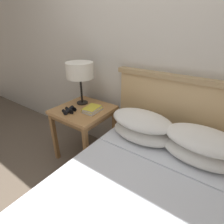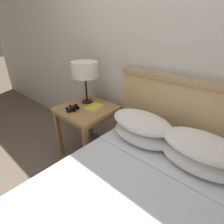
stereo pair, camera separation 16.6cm
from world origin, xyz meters
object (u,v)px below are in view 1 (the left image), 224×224
object	(u,v)px
nightstand	(84,115)
bed	(138,207)
book_on_nightstand	(92,110)
book_stacked_on_top	(92,108)
binoculars_pair	(69,110)
table_lamp	(80,71)

from	to	relation	value
nightstand	bed	bearing A→B (deg)	-26.13
book_on_nightstand	book_stacked_on_top	distance (m)	0.03
binoculars_pair	nightstand	bearing A→B (deg)	68.98
bed	book_stacked_on_top	size ratio (longest dim) A/B	9.10
table_lamp	book_stacked_on_top	world-z (taller)	table_lamp
nightstand	table_lamp	size ratio (longest dim) A/B	1.36
nightstand	book_on_nightstand	size ratio (longest dim) A/B	3.24
bed	table_lamp	bearing A→B (deg)	151.85
bed	table_lamp	xyz separation A→B (m)	(-1.08, 0.58, 0.74)
nightstand	book_stacked_on_top	size ratio (longest dim) A/B	3.19
table_lamp	book_on_nightstand	bearing A→B (deg)	-22.25
book_stacked_on_top	binoculars_pair	world-z (taller)	book_stacked_on_top
book_on_nightstand	binoculars_pair	xyz separation A→B (m)	(-0.19, -0.16, 0.01)
book_on_nightstand	binoculars_pair	distance (m)	0.25
nightstand	binoculars_pair	distance (m)	0.20
table_lamp	binoculars_pair	distance (m)	0.45
table_lamp	binoculars_pair	world-z (taller)	table_lamp
bed	book_on_nightstand	size ratio (longest dim) A/B	9.24
nightstand	table_lamp	distance (m)	0.50
nightstand	book_on_nightstand	xyz separation A→B (m)	(0.13, 0.00, 0.10)
book_stacked_on_top	binoculars_pair	bearing A→B (deg)	-142.29
bed	book_on_nightstand	xyz separation A→B (m)	(-0.83, 0.48, 0.37)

